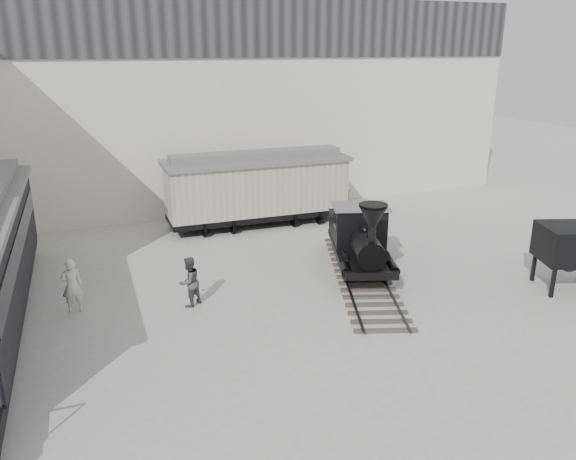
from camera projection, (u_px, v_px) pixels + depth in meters
name	position (u px, v px, depth m)	size (l,w,h in m)	color
ground	(360.00, 320.00, 18.35)	(90.00, 90.00, 0.00)	#9E9E9B
north_wall	(226.00, 106.00, 29.83)	(34.00, 2.51, 11.00)	silver
locomotive	(361.00, 242.00, 22.06)	(5.05, 9.39, 3.27)	#413A34
boxcar	(257.00, 187.00, 27.69)	(9.18, 3.11, 3.73)	black
visitor_a	(72.00, 286.00, 18.70)	(0.69, 0.45, 1.88)	silver
visitor_b	(189.00, 282.00, 19.15)	(0.86, 0.67, 1.76)	#424245
coal_hopper	(572.00, 248.00, 20.31)	(2.70, 2.46, 2.41)	black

